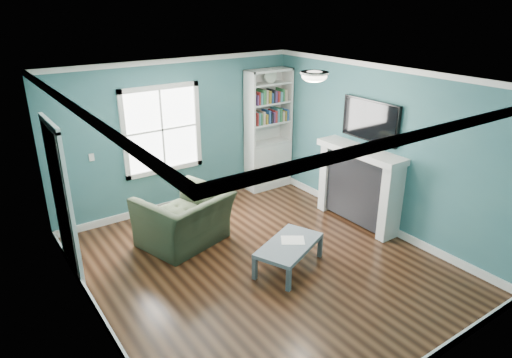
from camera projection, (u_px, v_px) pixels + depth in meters
floor at (263, 265)px, 6.43m from camera, size 5.00×5.00×0.00m
room_walls at (263, 159)px, 5.84m from camera, size 5.00×5.00×5.00m
trim at (263, 184)px, 5.97m from camera, size 4.50×5.00×2.60m
window at (162, 130)px, 7.63m from camera, size 1.40×0.06×1.50m
bookshelf at (268, 142)px, 8.78m from camera, size 0.90×0.35×2.31m
fireplace at (359, 187)px, 7.45m from camera, size 0.44×1.58×1.30m
tv at (370, 121)px, 7.11m from camera, size 0.06×1.10×0.65m
door at (61, 199)px, 5.92m from camera, size 0.12×0.98×2.17m
ceiling_fixture at (314, 76)px, 6.04m from camera, size 0.38×0.38×0.15m
light_switch at (92, 157)px, 7.08m from camera, size 0.08×0.01×0.12m
recliner at (184, 211)px, 6.83m from camera, size 1.41×1.12×1.08m
coffee_table at (289, 247)px, 6.26m from camera, size 1.18×0.93×0.38m
paper_sheet at (293, 240)px, 6.33m from camera, size 0.41×0.39×0.00m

